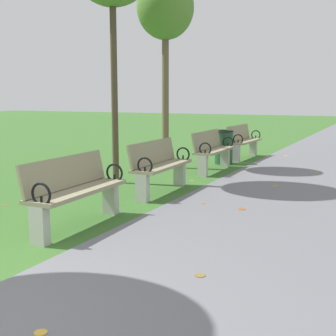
# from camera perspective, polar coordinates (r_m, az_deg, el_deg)

# --- Properties ---
(park_bench_2) EXTENTS (0.53, 1.62, 0.90)m
(park_bench_2) POSITION_cam_1_polar(r_m,az_deg,el_deg) (5.65, -11.99, -2.78)
(park_bench_2) COLOR gray
(park_bench_2) RESTS_ON ground
(park_bench_3) EXTENTS (0.52, 1.61, 0.90)m
(park_bench_3) POSITION_cam_1_polar(r_m,az_deg,el_deg) (7.54, -1.07, 0.39)
(park_bench_3) COLOR gray
(park_bench_3) RESTS_ON ground
(park_bench_4) EXTENTS (0.50, 1.61, 0.90)m
(park_bench_4) POSITION_cam_1_polar(r_m,az_deg,el_deg) (9.82, 5.81, 2.39)
(park_bench_4) COLOR gray
(park_bench_4) RESTS_ON ground
(park_bench_5) EXTENTS (0.51, 1.61, 0.90)m
(park_bench_5) POSITION_cam_1_polar(r_m,az_deg,el_deg) (12.00, 9.78, 3.53)
(park_bench_5) COLOR gray
(park_bench_5) RESTS_ON ground
(tree_3) EXTENTS (1.29, 1.29, 4.34)m
(tree_3) POSITION_cam_1_polar(r_m,az_deg,el_deg) (10.42, -0.35, 19.84)
(tree_3) COLOR brown
(tree_3) RESTS_ON ground
(trash_bin) EXTENTS (0.48, 0.48, 0.84)m
(trash_bin) POSITION_cam_1_polar(r_m,az_deg,el_deg) (10.98, 7.28, 2.75)
(trash_bin) COLOR #234C2D
(trash_bin) RESTS_ON ground
(scattered_leaves) EXTENTS (5.25, 12.44, 0.02)m
(scattered_leaves) POSITION_cam_1_polar(r_m,az_deg,el_deg) (8.65, 11.05, -1.79)
(scattered_leaves) COLOR #AD6B23
(scattered_leaves) RESTS_ON ground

